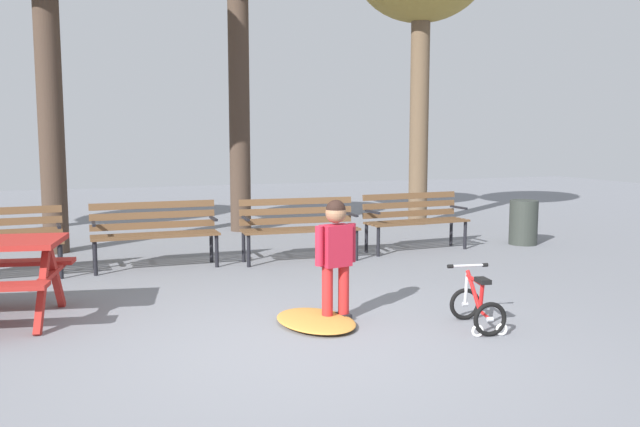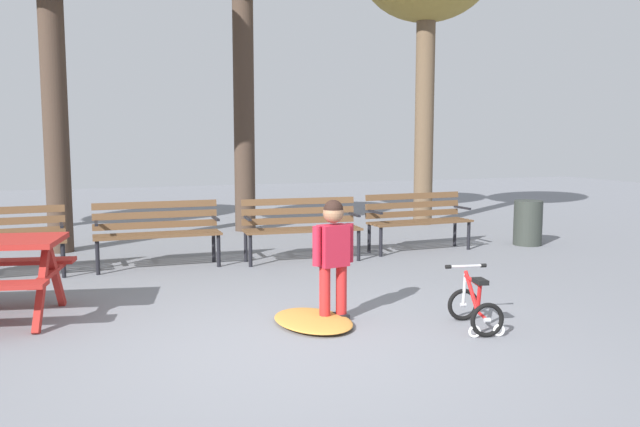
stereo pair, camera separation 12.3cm
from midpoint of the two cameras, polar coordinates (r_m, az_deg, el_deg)
ground at (r=5.38m, az=-1.72°, el=-11.62°), size 36.00×36.00×0.00m
park_bench_left at (r=8.73m, az=-13.64°, el=-1.27°), size 1.60×0.47×0.85m
park_bench_right at (r=8.94m, az=-1.28°, el=-0.90°), size 1.63×0.56×0.85m
park_bench_far_right at (r=9.86m, az=8.85°, el=-0.27°), size 1.62×0.55×0.85m
child_standing at (r=5.96m, az=1.76°, el=-3.19°), size 0.42×0.21×1.13m
kids_bicycle at (r=5.99m, az=13.97°, el=-7.90°), size 0.44×0.60×0.54m
leaf_pile at (r=6.00m, az=-0.02°, el=-9.33°), size 0.77×1.01×0.07m
trash_bin at (r=10.78m, az=18.02°, el=-0.78°), size 0.44×0.44×0.70m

